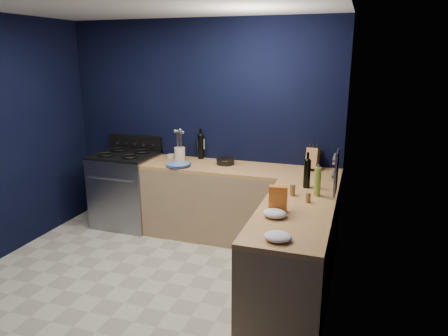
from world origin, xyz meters
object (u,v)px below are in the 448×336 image
at_px(crouton_bag, 278,199).
at_px(plate_stack, 178,165).
at_px(knife_block, 313,159).
at_px(utensil_crock, 180,154).
at_px(gas_range, 127,190).

bearing_deg(crouton_bag, plate_stack, 135.60).
distance_m(plate_stack, knife_block, 1.57).
relative_size(utensil_crock, crouton_bag, 0.75).
relative_size(knife_block, crouton_bag, 1.05).
xyz_separation_m(utensil_crock, knife_block, (1.61, 0.13, 0.03)).
bearing_deg(utensil_crock, gas_range, -173.03).
bearing_deg(crouton_bag, utensil_crock, 131.32).
xyz_separation_m(knife_block, crouton_bag, (-0.11, -1.47, -0.01)).
distance_m(knife_block, crouton_bag, 1.47).
xyz_separation_m(plate_stack, crouton_bag, (1.40, -1.08, 0.09)).
bearing_deg(knife_block, utensil_crock, -171.42).
bearing_deg(gas_range, plate_stack, -11.74).
xyz_separation_m(plate_stack, knife_block, (1.51, 0.39, 0.10)).
xyz_separation_m(utensil_crock, crouton_bag, (1.50, -1.34, 0.03)).
height_order(gas_range, utensil_crock, utensil_crock).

